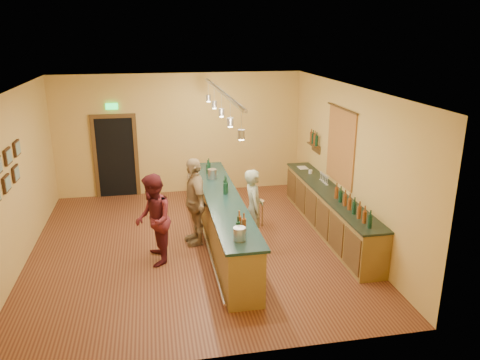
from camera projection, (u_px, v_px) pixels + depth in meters
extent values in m
plane|color=#502517|center=(195.00, 246.00, 9.64)|extent=(7.00, 7.00, 0.00)
cube|color=silver|center=(190.00, 89.00, 8.66)|extent=(6.50, 7.00, 0.02)
cube|color=gold|center=(180.00, 134.00, 12.42)|extent=(6.50, 0.02, 3.20)
cube|color=gold|center=(218.00, 251.00, 5.87)|extent=(6.50, 0.02, 3.20)
cube|color=gold|center=(15.00, 181.00, 8.57)|extent=(0.02, 7.00, 3.20)
cube|color=gold|center=(348.00, 163.00, 9.73)|extent=(0.02, 7.00, 3.20)
cube|color=black|center=(116.00, 158.00, 12.27)|extent=(0.95, 0.06, 2.10)
cube|color=#443114|center=(95.00, 159.00, 12.15)|extent=(0.10, 0.08, 2.10)
cube|color=#443114|center=(136.00, 157.00, 12.34)|extent=(0.10, 0.08, 2.10)
cube|color=#443114|center=(112.00, 116.00, 11.91)|extent=(1.15, 0.08, 0.10)
cube|color=#19E54C|center=(112.00, 106.00, 11.82)|extent=(0.30, 0.04, 0.15)
cube|color=maroon|center=(341.00, 147.00, 10.02)|extent=(0.03, 1.40, 1.60)
cube|color=#443114|center=(314.00, 145.00, 11.50)|extent=(0.16, 0.55, 0.03)
cube|color=#443114|center=(316.00, 149.00, 11.55)|extent=(0.03, 0.55, 0.18)
cube|color=brown|center=(329.00, 212.00, 10.22)|extent=(0.55, 4.50, 0.90)
cube|color=black|center=(330.00, 192.00, 10.07)|extent=(0.60, 4.55, 0.04)
cylinder|color=silver|center=(310.00, 172.00, 11.27)|extent=(0.09, 0.09, 0.09)
cube|color=silver|center=(303.00, 168.00, 11.74)|extent=(0.22, 0.30, 0.01)
cube|color=brown|center=(223.00, 221.00, 9.59)|extent=(0.60, 5.00, 1.00)
cube|color=#122A27|center=(223.00, 197.00, 9.43)|extent=(0.70, 5.10, 0.05)
cylinder|color=silver|center=(206.00, 238.00, 9.63)|extent=(0.05, 5.00, 0.05)
cylinder|color=silver|center=(239.00, 234.00, 7.42)|extent=(0.20, 0.20, 0.22)
cylinder|color=silver|center=(212.00, 174.00, 10.50)|extent=(0.20, 0.20, 0.22)
cube|color=silver|center=(221.00, 92.00, 8.78)|extent=(0.06, 4.60, 0.05)
cylinder|color=silver|center=(241.00, 121.00, 6.97)|extent=(0.01, 0.01, 0.35)
cylinder|color=#A5A5AD|center=(241.00, 134.00, 7.03)|extent=(0.11, 0.11, 0.14)
cylinder|color=#FFEABF|center=(241.00, 139.00, 7.06)|extent=(0.08, 0.08, 0.02)
cylinder|color=silver|center=(230.00, 110.00, 7.90)|extent=(0.01, 0.01, 0.35)
cylinder|color=#A5A5AD|center=(230.00, 122.00, 7.97)|extent=(0.11, 0.11, 0.14)
cylinder|color=#FFEABF|center=(230.00, 127.00, 7.99)|extent=(0.08, 0.08, 0.02)
cylinder|color=silver|center=(221.00, 102.00, 8.84)|extent=(0.01, 0.01, 0.35)
cylinder|color=#A5A5AD|center=(221.00, 112.00, 8.90)|extent=(0.11, 0.11, 0.14)
cylinder|color=#FFEABF|center=(222.00, 116.00, 8.93)|extent=(0.08, 0.08, 0.02)
cylinder|color=silver|center=(214.00, 95.00, 9.77)|extent=(0.01, 0.01, 0.35)
cylinder|color=#A5A5AD|center=(214.00, 104.00, 9.84)|extent=(0.11, 0.11, 0.14)
cylinder|color=#FFEABF|center=(214.00, 108.00, 9.86)|extent=(0.08, 0.08, 0.02)
cylinder|color=silver|center=(208.00, 89.00, 10.71)|extent=(0.01, 0.01, 0.35)
cylinder|color=#A5A5AD|center=(208.00, 98.00, 10.77)|extent=(0.11, 0.11, 0.14)
cylinder|color=#FFEABF|center=(209.00, 101.00, 10.79)|extent=(0.08, 0.08, 0.02)
imported|color=gray|center=(254.00, 209.00, 9.40)|extent=(0.44, 0.63, 1.64)
imported|color=#59191E|center=(153.00, 220.00, 8.70)|extent=(0.69, 0.87, 1.75)
imported|color=#997A51|center=(195.00, 201.00, 9.53)|extent=(0.60, 1.13, 1.83)
cylinder|color=#A8874C|center=(257.00, 201.00, 10.37)|extent=(0.31, 0.31, 0.04)
cylinder|color=#A8874C|center=(262.00, 214.00, 10.49)|extent=(0.04, 0.04, 0.60)
cylinder|color=#A8874C|center=(254.00, 213.00, 10.55)|extent=(0.04, 0.04, 0.60)
cylinder|color=#A8874C|center=(256.00, 217.00, 10.36)|extent=(0.04, 0.04, 0.60)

